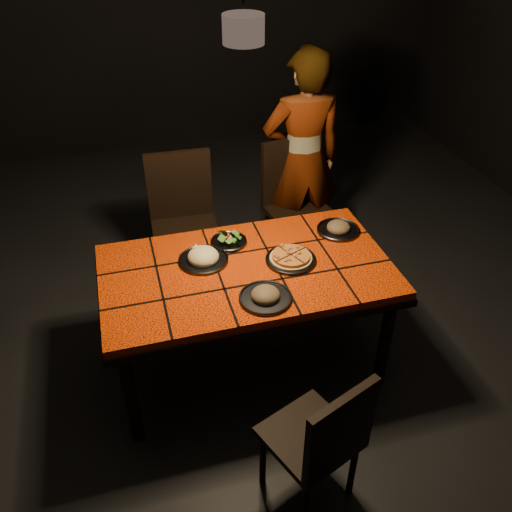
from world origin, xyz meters
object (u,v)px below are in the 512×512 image
object	(u,v)px
plate_pizza	(291,258)
chair_far_right	(296,198)
dining_table	(247,279)
chair_near	(323,438)
diner	(302,160)
plate_pasta	(203,258)
chair_far_left	(183,215)

from	to	relation	value
plate_pizza	chair_far_right	bearing A→B (deg)	68.82
dining_table	chair_near	size ratio (longest dim) A/B	1.92
plate_pizza	dining_table	bearing A→B (deg)	178.66
diner	plate_pasta	world-z (taller)	diner
chair_near	chair_far_left	world-z (taller)	chair_far_left
chair_near	chair_far_right	distance (m)	2.02
chair_near	plate_pizza	world-z (taller)	chair_near
plate_pizza	plate_pasta	xyz separation A→B (m)	(-0.47, 0.13, 0.01)
chair_far_right	diner	size ratio (longest dim) A/B	0.61
dining_table	plate_pasta	distance (m)	0.27
chair_far_right	plate_pasta	size ratio (longest dim) A/B	3.51
chair_far_right	diner	world-z (taller)	diner
diner	plate_pasta	bearing A→B (deg)	49.18
chair_far_left	diner	world-z (taller)	diner
dining_table	chair_far_right	xyz separation A→B (m)	(0.63, 0.97, -0.10)
dining_table	diner	xyz separation A→B (m)	(0.71, 1.07, 0.15)
diner	plate_pizza	world-z (taller)	diner
dining_table	chair_far_left	world-z (taller)	chair_far_left
dining_table	plate_pizza	distance (m)	0.27
chair_near	chair_far_left	size ratio (longest dim) A/B	0.84
chair_far_left	plate_pizza	distance (m)	1.08
dining_table	chair_far_right	distance (m)	1.16
diner	plate_pizza	bearing A→B (deg)	70.81
chair_far_left	diner	size ratio (longest dim) A/B	0.61
chair_near	chair_far_left	bearing A→B (deg)	-102.82
chair_far_left	plate_pizza	size ratio (longest dim) A/B	3.18
dining_table	diner	distance (m)	1.29
dining_table	plate_pizza	xyz separation A→B (m)	(0.26, -0.01, 0.10)
diner	chair_far_left	bearing A→B (deg)	11.02
chair_far_left	diner	distance (m)	0.96
plate_pasta	dining_table	bearing A→B (deg)	-30.03
plate_pizza	plate_pasta	bearing A→B (deg)	164.49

